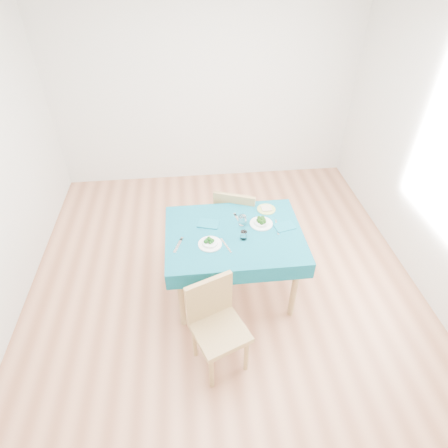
{
  "coord_description": "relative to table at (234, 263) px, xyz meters",
  "views": [
    {
      "loc": [
        -0.28,
        -2.59,
        2.95
      ],
      "look_at": [
        0.0,
        0.0,
        0.85
      ],
      "focal_mm": 30.0,
      "sensor_mm": 36.0,
      "label": 1
    }
  ],
  "objects": [
    {
      "name": "room_shell",
      "position": [
        -0.09,
        0.03,
        0.97
      ],
      "size": [
        4.02,
        4.52,
        2.73
      ],
      "color": "#9E6041",
      "rests_on": "ground"
    },
    {
      "name": "table",
      "position": [
        0.0,
        0.0,
        0.0
      ],
      "size": [
        1.23,
        0.94,
        0.76
      ],
      "primitive_type": "cube",
      "color": "#095366",
      "rests_on": "ground"
    },
    {
      "name": "chair_near",
      "position": [
        -0.21,
        -0.8,
        0.12
      ],
      "size": [
        0.53,
        0.55,
        0.99
      ],
      "primitive_type": "cube",
      "rotation": [
        0.0,
        0.0,
        0.38
      ],
      "color": "#9B7B48",
      "rests_on": "ground"
    },
    {
      "name": "chair_far",
      "position": [
        0.13,
        0.66,
        0.16
      ],
      "size": [
        0.57,
        0.59,
        1.07
      ],
      "primitive_type": "cube",
      "rotation": [
        0.0,
        0.0,
        2.77
      ],
      "color": "#9B7B48",
      "rests_on": "ground"
    },
    {
      "name": "bowl_near",
      "position": [
        -0.23,
        -0.13,
        0.41
      ],
      "size": [
        0.21,
        0.21,
        0.06
      ],
      "primitive_type": null,
      "color": "white",
      "rests_on": "table"
    },
    {
      "name": "bowl_far",
      "position": [
        0.27,
        0.1,
        0.41
      ],
      "size": [
        0.21,
        0.21,
        0.07
      ],
      "primitive_type": null,
      "color": "white",
      "rests_on": "table"
    },
    {
      "name": "fork_near",
      "position": [
        -0.51,
        -0.11,
        0.38
      ],
      "size": [
        0.09,
        0.19,
        0.0
      ],
      "primitive_type": "cube",
      "rotation": [
        0.0,
        0.0,
        -0.36
      ],
      "color": "silver",
      "rests_on": "table"
    },
    {
      "name": "knife_near",
      "position": [
        -0.09,
        -0.16,
        0.38
      ],
      "size": [
        0.08,
        0.2,
        0.0
      ],
      "primitive_type": "cube",
      "rotation": [
        0.0,
        0.0,
        0.33
      ],
      "color": "silver",
      "rests_on": "table"
    },
    {
      "name": "fork_far",
      "position": [
        0.06,
        0.19,
        0.38
      ],
      "size": [
        0.07,
        0.19,
        0.0
      ],
      "primitive_type": "cube",
      "rotation": [
        0.0,
        0.0,
        0.23
      ],
      "color": "silver",
      "rests_on": "table"
    },
    {
      "name": "knife_far",
      "position": [
        0.41,
        0.04,
        0.38
      ],
      "size": [
        0.04,
        0.22,
        0.0
      ],
      "primitive_type": "cube",
      "rotation": [
        0.0,
        0.0,
        -0.1
      ],
      "color": "silver",
      "rests_on": "table"
    },
    {
      "name": "napkin_near",
      "position": [
        -0.22,
        0.15,
        0.38
      ],
      "size": [
        0.22,
        0.19,
        0.01
      ],
      "primitive_type": "cube",
      "rotation": [
        0.0,
        0.0,
        -0.3
      ],
      "color": "#0D5D71",
      "rests_on": "table"
    },
    {
      "name": "napkin_far",
      "position": [
        0.47,
        0.04,
        0.38
      ],
      "size": [
        0.21,
        0.17,
        0.01
      ],
      "primitive_type": "cube",
      "rotation": [
        0.0,
        0.0,
        0.23
      ],
      "color": "#0D5D71",
      "rests_on": "table"
    },
    {
      "name": "tumbler_center",
      "position": [
        0.09,
        0.12,
        0.43
      ],
      "size": [
        0.07,
        0.07,
        0.1
      ],
      "primitive_type": "cylinder",
      "color": "white",
      "rests_on": "table"
    },
    {
      "name": "tumbler_side",
      "position": [
        0.07,
        -0.08,
        0.42
      ],
      "size": [
        0.06,
        0.06,
        0.08
      ],
      "primitive_type": "cylinder",
      "color": "white",
      "rests_on": "table"
    },
    {
      "name": "side_plate",
      "position": [
        0.36,
        0.32,
        0.38
      ],
      "size": [
        0.18,
        0.18,
        0.01
      ],
      "primitive_type": "cylinder",
      "color": "#B1C05D",
      "rests_on": "table"
    },
    {
      "name": "bread_slice",
      "position": [
        0.36,
        0.32,
        0.4
      ],
      "size": [
        0.1,
        0.1,
        0.01
      ],
      "primitive_type": "cube",
      "rotation": [
        0.0,
        0.0,
        0.05
      ],
      "color": "beige",
      "rests_on": "side_plate"
    }
  ]
}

